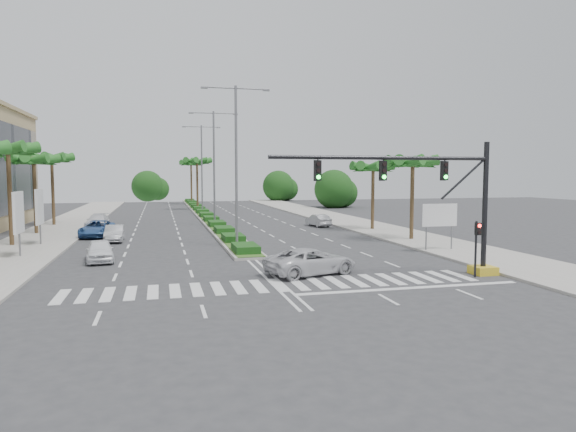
% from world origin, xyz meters
% --- Properties ---
extents(ground, '(160.00, 160.00, 0.00)m').
position_xyz_m(ground, '(0.00, 0.00, 0.00)').
color(ground, '#333335').
rests_on(ground, ground).
extents(footpath_right, '(6.00, 120.00, 0.15)m').
position_xyz_m(footpath_right, '(15.20, 20.00, 0.07)').
color(footpath_right, gray).
rests_on(footpath_right, ground).
extents(footpath_left, '(6.00, 120.00, 0.15)m').
position_xyz_m(footpath_left, '(-15.20, 20.00, 0.07)').
color(footpath_left, gray).
rests_on(footpath_left, ground).
extents(median, '(2.20, 75.00, 0.20)m').
position_xyz_m(median, '(0.00, 45.00, 0.10)').
color(median, gray).
rests_on(median, ground).
extents(median_grass, '(1.80, 75.00, 0.04)m').
position_xyz_m(median_grass, '(0.00, 45.00, 0.22)').
color(median_grass, '#335A1E').
rests_on(median_grass, median).
extents(signal_gantry, '(12.60, 1.20, 7.20)m').
position_xyz_m(signal_gantry, '(9.27, -0.00, 3.46)').
color(signal_gantry, gold).
rests_on(signal_gantry, ground).
extents(pedestrian_signal, '(0.28, 0.36, 3.00)m').
position_xyz_m(pedestrian_signal, '(10.60, -0.68, 2.04)').
color(pedestrian_signal, black).
rests_on(pedestrian_signal, ground).
extents(direction_sign, '(2.70, 0.11, 3.40)m').
position_xyz_m(direction_sign, '(13.50, 7.99, 2.45)').
color(direction_sign, slate).
rests_on(direction_sign, ground).
extents(billboard_near, '(0.18, 2.10, 4.35)m').
position_xyz_m(billboard_near, '(-14.50, 12.00, 2.96)').
color(billboard_near, slate).
rests_on(billboard_near, ground).
extents(billboard_far, '(0.18, 2.10, 4.35)m').
position_xyz_m(billboard_far, '(-14.50, 18.00, 2.96)').
color(billboard_far, slate).
rests_on(billboard_far, ground).
extents(palm_left_mid, '(4.57, 4.68, 7.95)m').
position_xyz_m(palm_left_mid, '(-16.50, 18.00, 7.08)').
color(palm_left_mid, brown).
rests_on(palm_left_mid, ground).
extents(palm_left_far, '(4.57, 4.68, 7.35)m').
position_xyz_m(palm_left_far, '(-16.50, 26.00, 6.50)').
color(palm_left_far, brown).
rests_on(palm_left_far, ground).
extents(palm_left_end, '(4.57, 4.68, 7.75)m').
position_xyz_m(palm_left_end, '(-16.50, 34.00, 6.88)').
color(palm_left_end, brown).
rests_on(palm_left_end, ground).
extents(palm_right_near, '(4.57, 4.68, 7.05)m').
position_xyz_m(palm_right_near, '(14.50, 14.00, 6.20)').
color(palm_right_near, brown).
rests_on(palm_right_near, ground).
extents(palm_right_far, '(4.57, 4.68, 6.75)m').
position_xyz_m(palm_right_far, '(14.50, 22.00, 5.91)').
color(palm_right_far, brown).
rests_on(palm_right_far, ground).
extents(palm_median_a, '(4.57, 4.68, 8.05)m').
position_xyz_m(palm_median_a, '(0.00, 55.00, 7.17)').
color(palm_median_a, brown).
rests_on(palm_median_a, ground).
extents(palm_median_b, '(4.57, 4.68, 8.05)m').
position_xyz_m(palm_median_b, '(0.00, 70.00, 7.17)').
color(palm_median_b, brown).
rests_on(palm_median_b, ground).
extents(streetlight_near, '(5.10, 0.25, 12.00)m').
position_xyz_m(streetlight_near, '(0.00, 14.00, 6.81)').
color(streetlight_near, slate).
rests_on(streetlight_near, ground).
extents(streetlight_mid, '(5.10, 0.25, 12.00)m').
position_xyz_m(streetlight_mid, '(0.00, 30.00, 6.81)').
color(streetlight_mid, slate).
rests_on(streetlight_mid, ground).
extents(streetlight_far, '(5.10, 0.25, 12.00)m').
position_xyz_m(streetlight_far, '(0.00, 46.00, 6.81)').
color(streetlight_far, slate).
rests_on(streetlight_far, ground).
extents(car_parked_a, '(2.05, 4.15, 1.36)m').
position_xyz_m(car_parked_a, '(-9.32, 9.49, 0.68)').
color(car_parked_a, white).
rests_on(car_parked_a, ground).
extents(car_parked_b, '(1.44, 4.02, 1.32)m').
position_xyz_m(car_parked_b, '(-9.24, 19.33, 0.66)').
color(car_parked_b, '#BCBCC1').
rests_on(car_parked_b, ground).
extents(car_parked_c, '(2.92, 5.37, 1.43)m').
position_xyz_m(car_parked_c, '(-10.95, 22.91, 0.71)').
color(car_parked_c, '#315A98').
rests_on(car_parked_c, ground).
extents(car_parked_d, '(2.29, 4.89, 1.38)m').
position_xyz_m(car_parked_d, '(-11.80, 30.90, 0.69)').
color(car_parked_d, silver).
rests_on(car_parked_d, ground).
extents(car_crossing, '(5.67, 3.85, 1.44)m').
position_xyz_m(car_crossing, '(2.36, 2.29, 0.72)').
color(car_crossing, silver).
rests_on(car_crossing, ground).
extents(car_right, '(1.86, 4.02, 1.28)m').
position_xyz_m(car_right, '(10.51, 26.91, 0.64)').
color(car_right, '#B0AFB4').
rests_on(car_right, ground).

